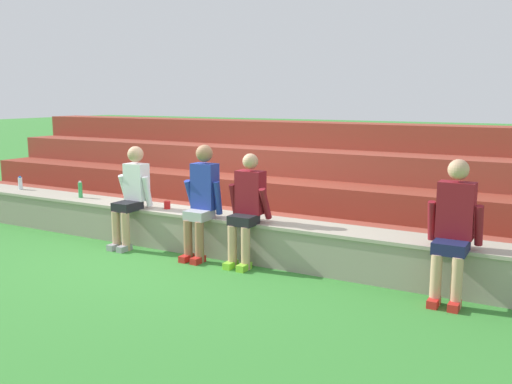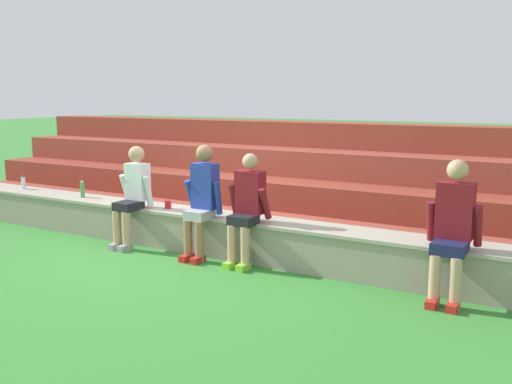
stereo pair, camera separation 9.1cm
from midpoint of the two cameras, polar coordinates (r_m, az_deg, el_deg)
The scene contains 10 objects.
ground_plane at distance 7.50m, azimuth -7.52°, elevation -6.28°, with size 80.00×80.00×0.00m, color #388433.
stone_seating_wall at distance 7.63m, azimuth -6.38°, elevation -3.80°, with size 9.18×0.57×0.52m.
brick_bleachers at distance 9.25m, azimuth 0.92°, elevation 0.73°, with size 10.83×2.64×1.62m.
person_far_left at distance 7.89m, azimuth -12.83°, elevation -0.14°, with size 0.49×0.61×1.38m.
person_left_of_center at distance 7.14m, azimuth -5.89°, elevation -0.64°, with size 0.50×0.52×1.45m.
person_center at distance 6.83m, azimuth -1.31°, elevation -1.47°, with size 0.52×0.53×1.37m.
person_right_of_center at distance 5.95m, azimuth 18.99°, elevation -3.32°, with size 0.54×0.57×1.44m.
water_bottle_mid_left at distance 8.96m, azimuth -17.67°, elevation 0.21°, with size 0.06×0.06×0.25m.
water_bottle_center_gap at distance 10.11m, azimuth -23.03°, elevation 0.82°, with size 0.07×0.07×0.22m.
plastic_cup_right_end at distance 7.81m, azimuth -9.33°, elevation -1.31°, with size 0.09×0.09×0.10m, color red.
Camera 1 is at (4.32, -5.76, 2.06)m, focal length 39.43 mm.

